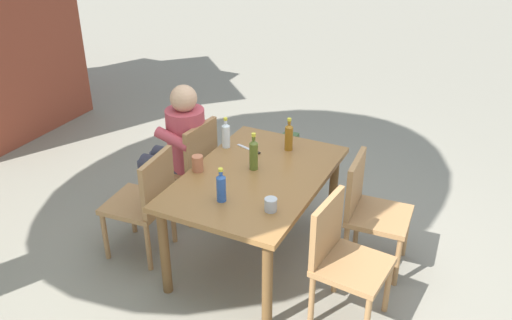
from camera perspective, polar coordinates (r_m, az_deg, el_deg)
ground_plane at (r=4.38m, az=-0.00°, el=-9.91°), size 24.00×24.00×0.00m
dining_table at (r=4.02m, az=-0.00°, el=-2.69°), size 1.44×0.94×0.73m
chair_far_right at (r=4.67m, az=-6.81°, el=-0.35°), size 0.47×0.47×0.87m
chair_near_right at (r=4.14m, az=11.66°, el=-4.82°), size 0.47×0.47×0.87m
chair_near_left at (r=3.63m, az=8.91°, el=-9.74°), size 0.48×0.48×0.87m
chair_far_left at (r=4.23m, az=-11.38°, el=-4.01°), size 0.48×0.48×0.87m
person_in_white_shirt at (r=4.65m, az=-8.02°, el=1.77°), size 0.47×0.61×1.18m
bottle_amber at (r=4.28m, az=3.43°, el=2.48°), size 0.06×0.06×0.27m
bottle_clear at (r=4.33m, az=-3.14°, el=2.66°), size 0.06×0.06×0.25m
bottle_blue at (r=3.62m, az=-3.63°, el=-2.80°), size 0.06×0.06×0.24m
bottle_olive at (r=3.99m, az=-0.24°, el=0.65°), size 0.06×0.06×0.29m
cup_terracotta at (r=4.02m, az=-6.07°, el=-0.36°), size 0.08×0.08×0.12m
cup_steel at (r=3.55m, az=1.54°, el=-4.65°), size 0.08×0.08×0.09m
table_knife at (r=4.32m, az=-0.58°, el=1.09°), size 0.09×0.24×0.01m
backpack_by_near_side at (r=5.30m, az=3.23°, el=0.07°), size 0.30×0.20×0.44m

